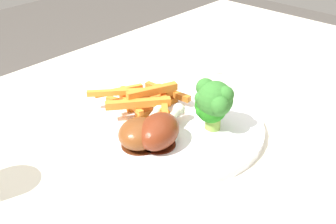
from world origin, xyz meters
TOP-DOWN VIEW (x-y plane):
  - dining_table at (0.00, 0.00)m, footprint 1.27×0.66m
  - dinner_plate at (-0.01, -0.04)m, footprint 0.30×0.30m
  - broccoli_floret_front at (0.02, -0.10)m, footprint 0.05×0.05m
  - broccoli_floret_middle at (0.03, -0.10)m, footprint 0.06×0.07m
  - carrot_fries_pile at (0.00, 0.01)m, footprint 0.13×0.14m
  - chicken_drumstick_near at (-0.06, -0.07)m, footprint 0.12×0.08m
  - chicken_drumstick_far at (-0.08, -0.05)m, footprint 0.12×0.08m
  - fork at (0.24, 0.11)m, footprint 0.08×0.18m
  - napkin at (0.44, -0.01)m, footprint 0.22×0.22m

SIDE VIEW (x-z plane):
  - dining_table at x=0.00m, z-range 0.26..0.99m
  - napkin at x=0.44m, z-range 0.74..0.74m
  - fork at x=0.24m, z-range 0.74..0.74m
  - dinner_plate at x=-0.01m, z-range 0.74..0.75m
  - carrot_fries_pile at x=0.00m, z-range 0.74..0.79m
  - chicken_drumstick_far at x=-0.08m, z-range 0.75..0.79m
  - chicken_drumstick_near at x=-0.06m, z-range 0.75..0.79m
  - broccoli_floret_front at x=0.02m, z-range 0.75..0.81m
  - broccoli_floret_middle at x=0.03m, z-range 0.76..0.84m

